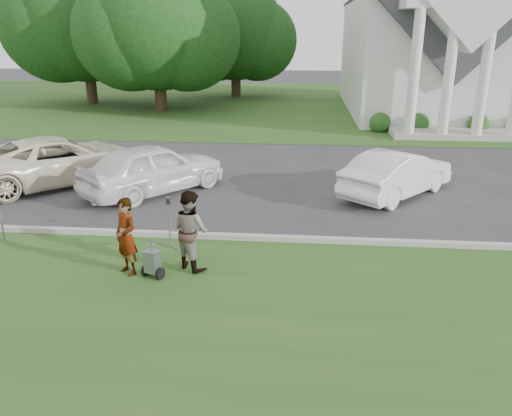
# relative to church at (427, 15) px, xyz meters

# --- Properties ---
(ground) EXTENTS (120.00, 120.00, 0.00)m
(ground) POSITION_rel_church_xyz_m (-9.00, -23.11, -5.94)
(ground) COLOR #333335
(ground) RESTS_ON ground
(grass_strip) EXTENTS (80.00, 7.00, 0.01)m
(grass_strip) POSITION_rel_church_xyz_m (-9.00, -26.11, -5.93)
(grass_strip) COLOR #28511B
(grass_strip) RESTS_ON ground
(church_lawn) EXTENTS (80.00, 30.00, 0.01)m
(church_lawn) POSITION_rel_church_xyz_m (-9.00, 3.89, -5.93)
(church_lawn) COLOR #28511B
(church_lawn) RESTS_ON ground
(curb) EXTENTS (80.00, 0.18, 0.15)m
(curb) POSITION_rel_church_xyz_m (-9.00, -22.56, -5.86)
(curb) COLOR #9E9E93
(curb) RESTS_ON ground
(church) EXTENTS (9.19, 19.00, 24.10)m
(church) POSITION_rel_church_xyz_m (0.00, 0.00, 0.00)
(church) COLOR white
(church) RESTS_ON ground
(tree_left) EXTENTS (10.63, 8.40, 9.71)m
(tree_left) POSITION_rel_church_xyz_m (-17.01, -1.13, -0.83)
(tree_left) COLOR #332316
(tree_left) RESTS_ON ground
(tree_far) EXTENTS (11.64, 9.20, 10.73)m
(tree_far) POSITION_rel_church_xyz_m (-23.01, 1.87, -0.25)
(tree_far) COLOR #332316
(tree_far) RESTS_ON ground
(tree_back) EXTENTS (9.61, 7.60, 8.89)m
(tree_back) POSITION_rel_church_xyz_m (-13.01, 6.87, -1.21)
(tree_back) COLOR #332316
(tree_back) RESTS_ON ground
(striping_cart) EXTENTS (0.67, 0.96, 0.83)m
(striping_cart) POSITION_rel_church_xyz_m (-10.67, -24.76, -5.58)
(striping_cart) COLOR black
(striping_cart) RESTS_ON ground
(person_left) EXTENTS (0.74, 0.70, 1.70)m
(person_left) POSITION_rel_church_xyz_m (-11.26, -24.62, -5.09)
(person_left) COLOR #999999
(person_left) RESTS_ON ground
(person_right) EXTENTS (1.10, 1.07, 1.78)m
(person_right) POSITION_rel_church_xyz_m (-9.96, -24.22, -5.05)
(person_right) COLOR #999999
(person_right) RESTS_ON ground
(parking_meter_near) EXTENTS (0.09, 0.08, 1.26)m
(parking_meter_near) POSITION_rel_church_xyz_m (-10.73, -23.08, -5.14)
(parking_meter_near) COLOR gray
(parking_meter_near) RESTS_ON ground
(car_a) EXTENTS (6.08, 5.91, 1.61)m
(car_a) POSITION_rel_church_xyz_m (-15.89, -18.08, -5.13)
(car_a) COLOR #EFE9CB
(car_a) RESTS_ON ground
(car_b) EXTENTS (4.62, 4.90, 1.64)m
(car_b) POSITION_rel_church_xyz_m (-12.36, -18.85, -5.12)
(car_b) COLOR white
(car_b) RESTS_ON ground
(car_d) EXTENTS (4.06, 4.35, 1.46)m
(car_d) POSITION_rel_church_xyz_m (-4.54, -18.46, -5.21)
(car_d) COLOR white
(car_d) RESTS_ON ground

